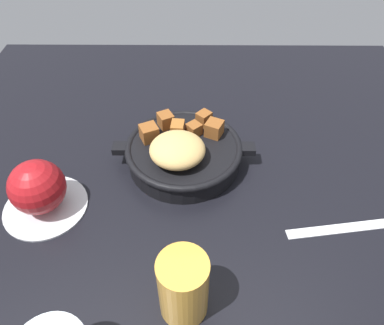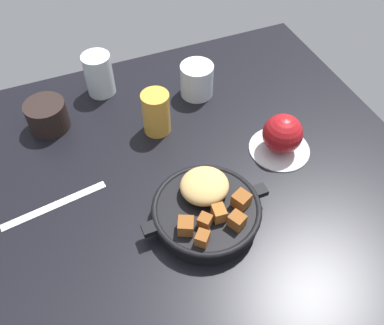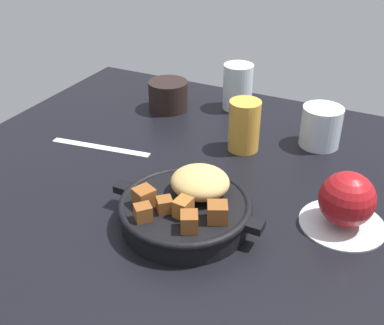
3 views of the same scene
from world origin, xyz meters
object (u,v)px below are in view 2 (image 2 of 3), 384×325
(red_apple, at_px, (283,134))
(water_glass_short, at_px, (197,80))
(cast_iron_skillet, at_px, (207,209))
(coffee_mug_dark, at_px, (47,116))
(butter_knife, at_px, (55,205))
(water_glass_tall, at_px, (99,74))
(juice_glass_amber, at_px, (156,113))

(red_apple, relative_size, water_glass_short, 1.05)
(cast_iron_skillet, bearing_deg, coffee_mug_dark, 122.48)
(cast_iron_skillet, distance_m, butter_knife, 0.29)
(cast_iron_skillet, bearing_deg, water_glass_tall, 101.66)
(butter_knife, height_order, water_glass_short, water_glass_short)
(butter_knife, bearing_deg, water_glass_short, 19.89)
(water_glass_tall, xyz_separation_m, coffee_mug_dark, (-0.14, -0.07, -0.02))
(red_apple, height_order, juice_glass_amber, juice_glass_amber)
(cast_iron_skillet, relative_size, juice_glass_amber, 2.45)
(juice_glass_amber, height_order, water_glass_short, juice_glass_amber)
(juice_glass_amber, bearing_deg, water_glass_tall, 115.12)
(cast_iron_skillet, distance_m, water_glass_tall, 0.44)
(water_glass_tall, distance_m, water_glass_short, 0.23)
(cast_iron_skillet, height_order, water_glass_short, same)
(red_apple, relative_size, juice_glass_amber, 0.84)
(water_glass_tall, relative_size, water_glass_short, 1.29)
(water_glass_tall, xyz_separation_m, water_glass_short, (0.21, -0.09, -0.01))
(butter_knife, xyz_separation_m, coffee_mug_dark, (0.03, 0.22, 0.03))
(water_glass_short, bearing_deg, red_apple, -68.76)
(butter_knife, bearing_deg, juice_glass_amber, 17.61)
(cast_iron_skillet, xyz_separation_m, water_glass_tall, (-0.09, 0.43, 0.02))
(juice_glass_amber, bearing_deg, cast_iron_skillet, -88.44)
(cast_iron_skillet, distance_m, water_glass_short, 0.36)
(water_glass_short, bearing_deg, cast_iron_skillet, -109.87)
(butter_knife, height_order, coffee_mug_dark, coffee_mug_dark)
(red_apple, distance_m, juice_glass_amber, 0.27)
(red_apple, xyz_separation_m, coffee_mug_dark, (-0.44, 0.26, -0.01))
(cast_iron_skillet, xyz_separation_m, juice_glass_amber, (-0.01, 0.26, 0.02))
(red_apple, distance_m, butter_knife, 0.47)
(red_apple, bearing_deg, water_glass_tall, 132.44)
(red_apple, height_order, coffee_mug_dark, red_apple)
(water_glass_short, bearing_deg, water_glass_tall, 156.00)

